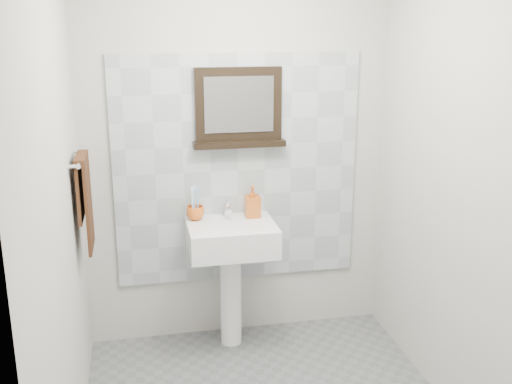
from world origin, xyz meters
TOP-DOWN VIEW (x-y plane):
  - back_wall at (0.00, 1.10)m, footprint 2.00×0.01m
  - front_wall at (0.00, -1.10)m, footprint 2.00×0.01m
  - left_wall at (-1.00, 0.00)m, footprint 0.01×2.20m
  - right_wall at (1.00, 0.00)m, footprint 0.01×2.20m
  - splashback at (0.00, 1.09)m, footprint 1.60×0.02m
  - pedestal_sink at (-0.08, 0.87)m, footprint 0.55×0.44m
  - toothbrush_cup at (-0.29, 0.99)m, footprint 0.14×0.14m
  - toothbrushes at (-0.30, 1.00)m, footprint 0.05×0.04m
  - soap_dispenser at (0.08, 0.98)m, footprint 0.10×0.10m
  - framed_mirror at (0.00, 1.06)m, footprint 0.59×0.11m
  - towel_bar at (-0.95, 0.70)m, footprint 0.07×0.40m
  - hand_towel at (-0.94, 0.70)m, footprint 0.06×0.30m

SIDE VIEW (x-z plane):
  - pedestal_sink at x=-0.08m, z-range 0.20..1.16m
  - toothbrush_cup at x=-0.29m, z-range 0.86..0.95m
  - soap_dispenser at x=0.08m, z-range 0.86..1.07m
  - toothbrushes at x=-0.30m, z-range 0.88..1.09m
  - hand_towel at x=-0.94m, z-range 0.87..1.42m
  - splashback at x=0.00m, z-range 0.40..1.90m
  - back_wall at x=0.00m, z-range 0.00..2.50m
  - front_wall at x=0.00m, z-range 0.00..2.50m
  - left_wall at x=-1.00m, z-range 0.00..2.50m
  - right_wall at x=1.00m, z-range 0.00..2.50m
  - towel_bar at x=-0.95m, z-range 1.34..1.37m
  - framed_mirror at x=0.00m, z-range 1.30..1.80m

